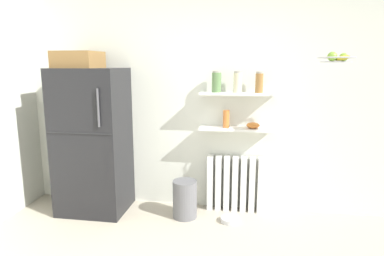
% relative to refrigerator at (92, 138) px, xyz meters
% --- Properties ---
extents(back_wall, '(7.04, 0.10, 2.60)m').
position_rel_refrigerator_xyz_m(back_wall, '(1.32, 0.36, 0.42)').
color(back_wall, silver).
rests_on(back_wall, ground_plane).
extents(refrigerator, '(0.76, 0.66, 1.86)m').
position_rel_refrigerator_xyz_m(refrigerator, '(0.00, 0.00, 0.00)').
color(refrigerator, black).
rests_on(refrigerator, ground_plane).
extents(radiator, '(0.66, 0.12, 0.66)m').
position_rel_refrigerator_xyz_m(radiator, '(1.66, 0.23, -0.55)').
color(radiator, white).
rests_on(radiator, ground_plane).
extents(wall_shelf_lower, '(0.84, 0.22, 0.02)m').
position_rel_refrigerator_xyz_m(wall_shelf_lower, '(1.66, 0.20, 0.12)').
color(wall_shelf_lower, white).
extents(wall_shelf_upper, '(0.84, 0.22, 0.02)m').
position_rel_refrigerator_xyz_m(wall_shelf_upper, '(1.66, 0.20, 0.52)').
color(wall_shelf_upper, white).
extents(storage_jar_0, '(0.10, 0.10, 0.24)m').
position_rel_refrigerator_xyz_m(storage_jar_0, '(1.42, 0.20, 0.65)').
color(storage_jar_0, '#5B7F4C').
rests_on(storage_jar_0, wall_shelf_upper).
extents(storage_jar_1, '(0.09, 0.09, 0.24)m').
position_rel_refrigerator_xyz_m(storage_jar_1, '(1.66, 0.20, 0.65)').
color(storage_jar_1, beige).
rests_on(storage_jar_1, wall_shelf_upper).
extents(storage_jar_2, '(0.09, 0.09, 0.23)m').
position_rel_refrigerator_xyz_m(storage_jar_2, '(1.89, 0.20, 0.65)').
color(storage_jar_2, olive).
rests_on(storage_jar_2, wall_shelf_upper).
extents(vase, '(0.07, 0.07, 0.20)m').
position_rel_refrigerator_xyz_m(vase, '(1.54, 0.20, 0.23)').
color(vase, '#CC7033').
rests_on(vase, wall_shelf_lower).
extents(shelf_bowl, '(0.15, 0.15, 0.07)m').
position_rel_refrigerator_xyz_m(shelf_bowl, '(1.84, 0.20, 0.16)').
color(shelf_bowl, orange).
rests_on(shelf_bowl, wall_shelf_lower).
extents(trash_bin, '(0.27, 0.27, 0.43)m').
position_rel_refrigerator_xyz_m(trash_bin, '(1.10, -0.04, -0.66)').
color(trash_bin, slate).
rests_on(trash_bin, ground_plane).
extents(pet_food_bowl, '(0.21, 0.21, 0.05)m').
position_rel_refrigerator_xyz_m(pet_food_bowl, '(1.62, -0.09, -0.86)').
color(pet_food_bowl, '#B7B7BC').
rests_on(pet_food_bowl, ground_plane).
extents(hanging_fruit_basket, '(0.34, 0.34, 0.10)m').
position_rel_refrigerator_xyz_m(hanging_fruit_basket, '(2.58, -0.19, 0.90)').
color(hanging_fruit_basket, '#B2B2B7').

